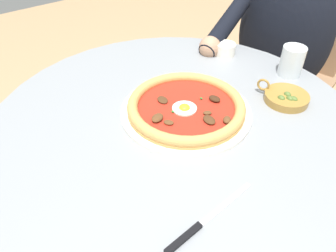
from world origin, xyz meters
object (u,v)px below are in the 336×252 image
water_glass (291,63)px  pizza_on_plate (187,108)px  ramekin_capers (226,49)px  dining_table (175,163)px  olive_pan (286,97)px  steak_knife (198,226)px  cafe_chair_diner (289,60)px  diner_person (272,83)px

water_glass → pizza_on_plate: bearing=-95.6°
ramekin_capers → dining_table: bearing=-64.0°
dining_table → pizza_on_plate: pizza_on_plate is taller
pizza_on_plate → ramekin_capers: size_ratio=5.20×
pizza_on_plate → olive_pan: olive_pan is taller
pizza_on_plate → steak_knife: 0.32m
water_glass → steak_knife: size_ratio=0.40×
pizza_on_plate → water_glass: (0.03, 0.35, 0.02)m
dining_table → cafe_chair_diner: 0.78m
ramekin_capers → diner_person: (0.00, 0.30, -0.24)m
cafe_chair_diner → diner_person: bearing=-76.7°
olive_pan → cafe_chair_diner: cafe_chair_diner is taller
pizza_on_plate → cafe_chair_diner: size_ratio=0.36×
water_glass → steak_knife: (0.22, -0.54, -0.03)m
pizza_on_plate → diner_person: size_ratio=0.28×
dining_table → olive_pan: olive_pan is taller
pizza_on_plate → cafe_chair_diner: bearing=104.9°
olive_pan → ramekin_capers: bearing=168.6°
olive_pan → diner_person: diner_person is taller
pizza_on_plate → steak_knife: size_ratio=1.49×
ramekin_capers → diner_person: bearing=89.7°
cafe_chair_diner → ramekin_capers: bearing=-85.9°
olive_pan → diner_person: size_ratio=0.12×
water_glass → diner_person: size_ratio=0.07×
dining_table → cafe_chair_diner: (-0.19, 0.76, -0.02)m
olive_pan → water_glass: bearing=123.6°
pizza_on_plate → steak_knife: pizza_on_plate is taller
water_glass → cafe_chair_diner: size_ratio=0.09×
diner_person → cafe_chair_diner: 0.15m
cafe_chair_diner → olive_pan: bearing=-58.1°
ramekin_capers → cafe_chair_diner: size_ratio=0.07×
ramekin_capers → water_glass: bearing=17.5°
dining_table → olive_pan: bearing=66.6°
water_glass → steak_knife: bearing=-67.7°
ramekin_capers → diner_person: 0.38m
ramekin_capers → diner_person: size_ratio=0.05×
steak_knife → dining_table: bearing=149.2°
ramekin_capers → cafe_chair_diner: bearing=94.1°
water_glass → ramekin_capers: (-0.20, -0.06, -0.02)m
water_glass → steak_knife: 0.58m
ramekin_capers → diner_person: diner_person is taller
dining_table → ramekin_capers: 0.40m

